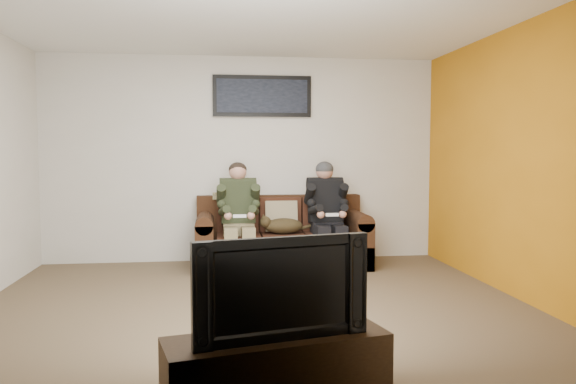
{
  "coord_description": "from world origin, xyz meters",
  "views": [
    {
      "loc": [
        -0.34,
        -4.95,
        1.4
      ],
      "look_at": [
        0.45,
        1.2,
        0.95
      ],
      "focal_mm": 35.0,
      "sensor_mm": 36.0,
      "label": 1
    }
  ],
  "objects": [
    {
      "name": "person_left",
      "position": [
        -0.08,
        1.65,
        0.71
      ],
      "size": [
        0.51,
        0.87,
        1.27
      ],
      "color": "#807350",
      "rests_on": "sofa"
    },
    {
      "name": "wall_front",
      "position": [
        0.0,
        -2.25,
        1.3
      ],
      "size": [
        5.0,
        0.0,
        5.0
      ],
      "primitive_type": "plane",
      "rotation": [
        -1.57,
        0.0,
        0.0
      ],
      "color": "beige",
      "rests_on": "ground"
    },
    {
      "name": "sofa",
      "position": [
        0.45,
        1.82,
        0.32
      ],
      "size": [
        2.07,
        0.89,
        0.85
      ],
      "color": "#331C0F",
      "rests_on": "ground"
    },
    {
      "name": "throw_pillow",
      "position": [
        0.45,
        1.86,
        0.6
      ],
      "size": [
        0.39,
        0.19,
        0.39
      ],
      "primitive_type": "cube",
      "rotation": [
        -0.21,
        0.0,
        0.0
      ],
      "color": "#8B7A5B",
      "rests_on": "sofa"
    },
    {
      "name": "person_right",
      "position": [
        0.98,
        1.65,
        0.71
      ],
      "size": [
        0.51,
        0.86,
        1.28
      ],
      "color": "black",
      "rests_on": "sofa"
    },
    {
      "name": "framed_poster",
      "position": [
        0.25,
        2.22,
        2.1
      ],
      "size": [
        1.25,
        0.05,
        0.52
      ],
      "color": "black",
      "rests_on": "wall_back"
    },
    {
      "name": "accent_wall_right",
      "position": [
        2.49,
        0.0,
        1.3
      ],
      "size": [
        0.0,
        4.5,
        4.5
      ],
      "primitive_type": "plane",
      "rotation": [
        1.57,
        0.0,
        -1.57
      ],
      "color": "#C37713",
      "rests_on": "ground"
    },
    {
      "name": "wall_right",
      "position": [
        2.5,
        0.0,
        1.3
      ],
      "size": [
        0.0,
        4.5,
        4.5
      ],
      "primitive_type": "plane",
      "rotation": [
        1.57,
        0.0,
        -1.57
      ],
      "color": "beige",
      "rests_on": "ground"
    },
    {
      "name": "television",
      "position": [
        -0.02,
        -1.95,
        0.67
      ],
      "size": [
        0.98,
        0.34,
        0.56
      ],
      "primitive_type": "imported",
      "rotation": [
        0.0,
        0.0,
        0.23
      ],
      "color": "black",
      "rests_on": "tv_stand"
    },
    {
      "name": "tv_stand",
      "position": [
        -0.02,
        -1.95,
        0.19
      ],
      "size": [
        1.29,
        0.66,
        0.39
      ],
      "primitive_type": "cube",
      "rotation": [
        0.0,
        0.0,
        0.23
      ],
      "color": "black",
      "rests_on": "ground"
    },
    {
      "name": "cat",
      "position": [
        0.43,
        1.66,
        0.51
      ],
      "size": [
        0.66,
        0.26,
        0.24
      ],
      "color": "#403219",
      "rests_on": "sofa"
    },
    {
      "name": "throw_blanket",
      "position": [
        -0.18,
        2.08,
        0.85
      ],
      "size": [
        0.42,
        0.21,
        0.08
      ],
      "primitive_type": "cube",
      "color": "tan",
      "rests_on": "sofa"
    },
    {
      "name": "wall_back",
      "position": [
        0.0,
        2.25,
        1.3
      ],
      "size": [
        5.0,
        0.0,
        5.0
      ],
      "primitive_type": "plane",
      "rotation": [
        1.57,
        0.0,
        0.0
      ],
      "color": "beige",
      "rests_on": "ground"
    },
    {
      "name": "ceiling",
      "position": [
        0.0,
        0.0,
        2.6
      ],
      "size": [
        5.0,
        5.0,
        0.0
      ],
      "primitive_type": "plane",
      "rotation": [
        3.14,
        0.0,
        0.0
      ],
      "color": "silver",
      "rests_on": "ground"
    },
    {
      "name": "floor",
      "position": [
        0.0,
        0.0,
        0.0
      ],
      "size": [
        5.0,
        5.0,
        0.0
      ],
      "primitive_type": "plane",
      "color": "brown",
      "rests_on": "ground"
    }
  ]
}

